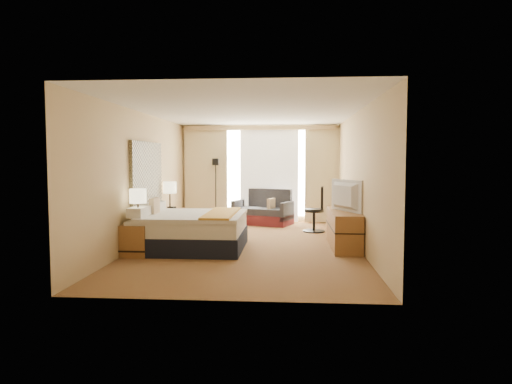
# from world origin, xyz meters

# --- Properties ---
(floor) EXTENTS (4.20, 7.00, 0.02)m
(floor) POSITION_xyz_m (0.00, 0.00, 0.00)
(floor) COLOR #5A2319
(floor) RESTS_ON ground
(ceiling) EXTENTS (4.20, 7.00, 0.02)m
(ceiling) POSITION_xyz_m (0.00, 0.00, 2.60)
(ceiling) COLOR silver
(ceiling) RESTS_ON wall_back
(wall_back) EXTENTS (4.20, 0.02, 2.60)m
(wall_back) POSITION_xyz_m (0.00, 3.50, 1.30)
(wall_back) COLOR tan
(wall_back) RESTS_ON ground
(wall_front) EXTENTS (4.20, 0.02, 2.60)m
(wall_front) POSITION_xyz_m (0.00, -3.50, 1.30)
(wall_front) COLOR tan
(wall_front) RESTS_ON ground
(wall_left) EXTENTS (0.02, 7.00, 2.60)m
(wall_left) POSITION_xyz_m (-2.10, 0.00, 1.30)
(wall_left) COLOR tan
(wall_left) RESTS_ON ground
(wall_right) EXTENTS (0.02, 7.00, 2.60)m
(wall_right) POSITION_xyz_m (2.10, 0.00, 1.30)
(wall_right) COLOR tan
(wall_right) RESTS_ON ground
(headboard) EXTENTS (0.06, 1.85, 1.50)m
(headboard) POSITION_xyz_m (-2.06, 0.20, 1.28)
(headboard) COLOR black
(headboard) RESTS_ON wall_left
(nightstand_left) EXTENTS (0.45, 0.52, 0.55)m
(nightstand_left) POSITION_xyz_m (-1.87, -1.05, 0.28)
(nightstand_left) COLOR #9B6638
(nightstand_left) RESTS_ON floor
(nightstand_right) EXTENTS (0.45, 0.52, 0.55)m
(nightstand_right) POSITION_xyz_m (-1.87, 1.45, 0.28)
(nightstand_right) COLOR #9B6638
(nightstand_right) RESTS_ON floor
(media_dresser) EXTENTS (0.50, 1.80, 0.70)m
(media_dresser) POSITION_xyz_m (1.83, 0.00, 0.35)
(media_dresser) COLOR #9B6638
(media_dresser) RESTS_ON floor
(window) EXTENTS (2.30, 0.02, 2.30)m
(window) POSITION_xyz_m (0.25, 3.47, 1.32)
(window) COLOR white
(window) RESTS_ON wall_back
(curtains) EXTENTS (4.12, 0.19, 2.56)m
(curtains) POSITION_xyz_m (-0.00, 3.39, 1.41)
(curtains) COLOR beige
(curtains) RESTS_ON floor
(bed) EXTENTS (1.98, 1.81, 0.96)m
(bed) POSITION_xyz_m (-1.06, -0.40, 0.35)
(bed) COLOR black
(bed) RESTS_ON floor
(loveseat) EXTENTS (1.64, 1.24, 0.91)m
(loveseat) POSITION_xyz_m (0.12, 3.04, 0.30)
(loveseat) COLOR #57191C
(loveseat) RESTS_ON floor
(floor_lamp) EXTENTS (0.22, 0.22, 1.71)m
(floor_lamp) POSITION_xyz_m (-1.15, 3.15, 1.21)
(floor_lamp) COLOR black
(floor_lamp) RESTS_ON floor
(desk_chair) EXTENTS (0.51, 0.51, 1.05)m
(desk_chair) POSITION_xyz_m (1.42, 1.83, 0.47)
(desk_chair) COLOR black
(desk_chair) RESTS_ON floor
(lamp_left) EXTENTS (0.29, 0.29, 0.61)m
(lamp_left) POSITION_xyz_m (-1.86, -0.97, 1.02)
(lamp_left) COLOR black
(lamp_left) RESTS_ON nightstand_left
(lamp_right) EXTENTS (0.30, 0.30, 0.62)m
(lamp_right) POSITION_xyz_m (-1.91, 1.37, 1.03)
(lamp_right) COLOR black
(lamp_right) RESTS_ON nightstand_right
(tissue_box) EXTENTS (0.15, 0.15, 0.12)m
(tissue_box) POSITION_xyz_m (-1.89, -0.99, 0.61)
(tissue_box) COLOR #829CC9
(tissue_box) RESTS_ON nightstand_left
(telephone) EXTENTS (0.19, 0.17, 0.06)m
(telephone) POSITION_xyz_m (-1.88, 1.40, 0.58)
(telephone) COLOR black
(telephone) RESTS_ON nightstand_right
(television) EXTENTS (0.56, 1.00, 0.60)m
(television) POSITION_xyz_m (1.78, -0.12, 1.00)
(television) COLOR black
(television) RESTS_ON media_dresser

